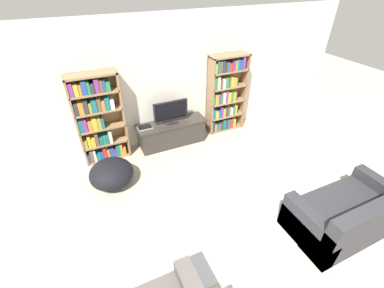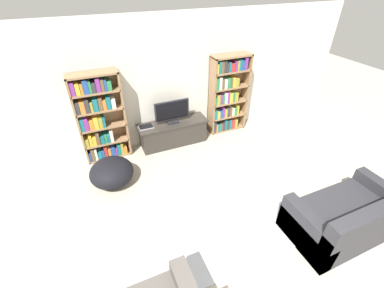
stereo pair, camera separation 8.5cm
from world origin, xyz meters
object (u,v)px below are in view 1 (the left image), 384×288
Objects in this scene: bookshelf_right at (225,95)px; television at (171,112)px; bookshelf_left at (98,120)px; laptop at (145,127)px; couch_right_sofa at (347,215)px; tv_stand at (172,133)px; beanbag_ottoman at (112,174)px.

bookshelf_right is 1.34m from television.
television is (1.42, -0.10, -0.08)m from bookshelf_left.
couch_right_sofa reaches higher than laptop.
tv_stand is (-1.33, -0.11, -0.61)m from bookshelf_right.
beanbag_ottoman is at bearing -137.67° from laptop.
tv_stand is (1.42, -0.11, -0.60)m from bookshelf_left.
television is at bearing 28.12° from beanbag_ottoman.
tv_stand is 0.63m from laptop.
bookshelf_right is 2.97m from beanbag_ottoman.
television is 3.52m from couch_right_sofa.
bookshelf_left reaches higher than beanbag_ottoman.
tv_stand is 1.95× the size of beanbag_ottoman.
bookshelf_left is at bearing 88.94° from beanbag_ottoman.
tv_stand is 3.49m from couch_right_sofa.
beanbag_ottoman is at bearing -151.96° from tv_stand.
bookshelf_right is 1.09× the size of couch_right_sofa.
bookshelf_right is (2.75, -0.00, 0.00)m from bookshelf_left.
laptop is (-1.90, -0.08, -0.33)m from bookshelf_right.
television is (-0.00, 0.00, 0.52)m from tv_stand.
bookshelf_left and bookshelf_right have the same top height.
television is at bearing 90.00° from tv_stand.
laptop is at bearing 122.82° from couch_right_sofa.
television is 0.96× the size of beanbag_ottoman.
bookshelf_right is 2.30× the size of beanbag_ottoman.
laptop is 1.21m from beanbag_ottoman.
tv_stand is at bearing -90.00° from television.
bookshelf_right reaches higher than tv_stand.
bookshelf_right reaches higher than television.
bookshelf_left reaches higher than tv_stand.
couch_right_sofa is (2.05, -3.18, -0.25)m from laptop.
couch_right_sofa reaches higher than tv_stand.
bookshelf_left is at bearing 174.49° from laptop.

